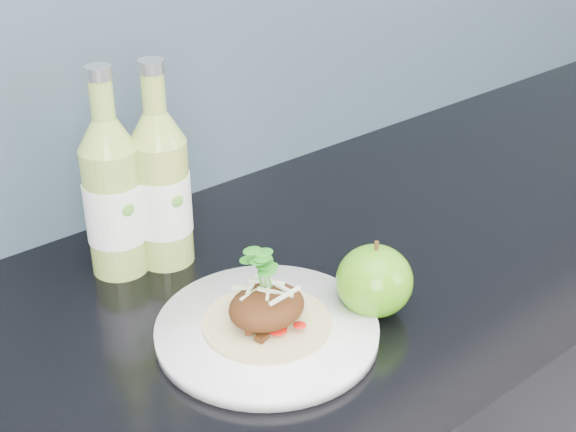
% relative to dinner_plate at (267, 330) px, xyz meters
% --- Properties ---
extents(dinner_plate, '(0.30, 0.30, 0.02)m').
position_rel_dinner_plate_xyz_m(dinner_plate, '(0.00, 0.00, 0.00)').
color(dinner_plate, white).
rests_on(dinner_plate, kitchen_counter).
extents(pork_taco, '(0.14, 0.14, 0.10)m').
position_rel_dinner_plate_xyz_m(pork_taco, '(0.00, 0.00, 0.04)').
color(pork_taco, tan).
rests_on(pork_taco, dinner_plate).
extents(green_apple, '(0.11, 0.11, 0.09)m').
position_rel_dinner_plate_xyz_m(green_apple, '(0.13, -0.04, 0.03)').
color(green_apple, '#328A0F').
rests_on(green_apple, kitchen_counter).
extents(cider_bottle_left, '(0.09, 0.09, 0.27)m').
position_rel_dinner_plate_xyz_m(cider_bottle_left, '(-0.05, 0.23, 0.09)').
color(cider_bottle_left, '#8FAB47').
rests_on(cider_bottle_left, kitchen_counter).
extents(cider_bottle_right, '(0.10, 0.10, 0.27)m').
position_rel_dinner_plate_xyz_m(cider_bottle_right, '(0.00, 0.21, 0.09)').
color(cider_bottle_right, '#94AC47').
rests_on(cider_bottle_right, kitchen_counter).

